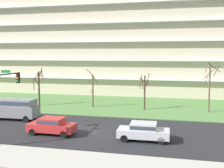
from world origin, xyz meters
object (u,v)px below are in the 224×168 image
at_px(tree_center, 144,90).
at_px(tree_right, 210,85).
at_px(van_gray_center_left, 15,107).
at_px(sedan_red_center_right, 52,125).
at_px(tree_left, 93,89).
at_px(tree_far_left, 39,86).
at_px(sedan_silver_near_left, 143,131).

bearing_deg(tree_center, tree_right, 2.23).
xyz_separation_m(tree_center, tree_right, (8.19, 0.32, 0.86)).
bearing_deg(tree_center, van_gray_center_left, -148.08).
distance_m(tree_center, tree_right, 8.24).
relative_size(tree_center, van_gray_center_left, 0.94).
relative_size(tree_center, sedan_red_center_right, 1.11).
bearing_deg(tree_right, tree_left, -179.60).
distance_m(tree_far_left, tree_center, 15.13).
bearing_deg(sedan_silver_near_left, tree_far_left, 141.12).
bearing_deg(tree_far_left, tree_center, 0.96).
height_order(tree_far_left, tree_left, tree_far_left).
relative_size(tree_right, van_gray_center_left, 1.24).
bearing_deg(tree_far_left, tree_left, 3.36).
distance_m(tree_center, sedan_red_center_right, 14.99).
height_order(tree_center, sedan_red_center_right, tree_center).
relative_size(tree_far_left, van_gray_center_left, 1.05).
height_order(tree_left, sedan_silver_near_left, tree_left).
height_order(tree_center, van_gray_center_left, tree_center).
height_order(tree_right, van_gray_center_left, tree_right).
xyz_separation_m(sedan_silver_near_left, van_gray_center_left, (-15.09, 4.50, 0.52)).
distance_m(tree_right, sedan_red_center_right, 20.52).
relative_size(tree_left, van_gray_center_left, 1.04).
distance_m(tree_right, van_gray_center_left, 23.75).
relative_size(tree_far_left, tree_center, 1.12).
bearing_deg(sedan_red_center_right, tree_far_left, 122.89).
height_order(tree_far_left, van_gray_center_left, tree_far_left).
height_order(tree_left, tree_center, tree_left).
xyz_separation_m(sedan_silver_near_left, sedan_red_center_right, (-8.50, 0.00, 0.00)).
bearing_deg(tree_left, tree_far_left, -176.64).
xyz_separation_m(tree_far_left, tree_right, (23.31, 0.57, 0.68)).
bearing_deg(tree_left, tree_center, -1.68).
bearing_deg(tree_left, van_gray_center_left, -126.66).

